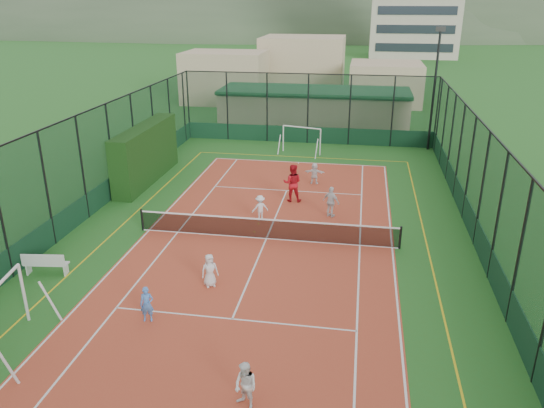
{
  "coord_description": "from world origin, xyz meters",
  "views": [
    {
      "loc": [
        3.84,
        -21.02,
        10.01
      ],
      "look_at": [
        0.05,
        1.23,
        1.2
      ],
      "focal_mm": 35.0,
      "sensor_mm": 36.0,
      "label": 1
    }
  ],
  "objects_px": {
    "floodlight_ne": "(434,91)",
    "clubhouse": "(314,108)",
    "futsal_goal_far": "(301,140)",
    "coach": "(292,183)",
    "child_far_left": "(260,208)",
    "futsal_goal_near": "(0,320)",
    "child_near_left": "(210,270)",
    "child_near_mid": "(147,304)",
    "child_far_right": "(331,202)",
    "child_near_right": "(246,386)",
    "white_bench": "(46,263)",
    "child_far_back": "(314,173)"
  },
  "relations": [
    {
      "from": "floodlight_ne",
      "to": "clubhouse",
      "type": "xyz_separation_m",
      "value": [
        -8.6,
        5.4,
        -2.55
      ]
    },
    {
      "from": "futsal_goal_far",
      "to": "coach",
      "type": "relative_size",
      "value": 1.4
    },
    {
      "from": "futsal_goal_far",
      "to": "child_far_left",
      "type": "xyz_separation_m",
      "value": [
        -0.57,
        -12.06,
        -0.27
      ]
    },
    {
      "from": "futsal_goal_near",
      "to": "child_near_left",
      "type": "bearing_deg",
      "value": -56.3
    },
    {
      "from": "child_near_mid",
      "to": "child_far_right",
      "type": "distance_m",
      "value": 11.35
    },
    {
      "from": "child_near_mid",
      "to": "child_near_right",
      "type": "bearing_deg",
      "value": -52.19
    },
    {
      "from": "white_bench",
      "to": "futsal_goal_near",
      "type": "bearing_deg",
      "value": -80.6
    },
    {
      "from": "child_far_left",
      "to": "child_near_mid",
      "type": "bearing_deg",
      "value": 49.51
    },
    {
      "from": "floodlight_ne",
      "to": "child_far_left",
      "type": "height_order",
      "value": "floodlight_ne"
    },
    {
      "from": "child_near_mid",
      "to": "child_far_right",
      "type": "relative_size",
      "value": 0.8
    },
    {
      "from": "child_near_right",
      "to": "clubhouse",
      "type": "bearing_deg",
      "value": 125.3
    },
    {
      "from": "white_bench",
      "to": "futsal_goal_near",
      "type": "relative_size",
      "value": 0.52
    },
    {
      "from": "futsal_goal_far",
      "to": "child_near_left",
      "type": "xyz_separation_m",
      "value": [
        -1.22,
        -18.54,
        -0.26
      ]
    },
    {
      "from": "coach",
      "to": "child_near_right",
      "type": "bearing_deg",
      "value": 89.46
    },
    {
      "from": "child_near_left",
      "to": "child_far_right",
      "type": "xyz_separation_m",
      "value": [
        3.97,
        7.44,
        0.13
      ]
    },
    {
      "from": "child_near_mid",
      "to": "child_far_right",
      "type": "xyz_separation_m",
      "value": [
        5.38,
        9.99,
        0.15
      ]
    },
    {
      "from": "child_near_left",
      "to": "child_far_left",
      "type": "distance_m",
      "value": 6.51
    },
    {
      "from": "floodlight_ne",
      "to": "child_near_left",
      "type": "relative_size",
      "value": 6.46
    },
    {
      "from": "futsal_goal_near",
      "to": "child_far_right",
      "type": "distance_m",
      "value": 15.18
    },
    {
      "from": "floodlight_ne",
      "to": "futsal_goal_far",
      "type": "distance_m",
      "value": 9.6
    },
    {
      "from": "futsal_goal_near",
      "to": "child_near_left",
      "type": "relative_size",
      "value": 2.51
    },
    {
      "from": "white_bench",
      "to": "child_far_back",
      "type": "bearing_deg",
      "value": 46.12
    },
    {
      "from": "child_far_left",
      "to": "child_far_right",
      "type": "relative_size",
      "value": 0.81
    },
    {
      "from": "child_near_right",
      "to": "child_far_back",
      "type": "distance_m",
      "value": 18.16
    },
    {
      "from": "child_far_left",
      "to": "child_far_right",
      "type": "xyz_separation_m",
      "value": [
        3.32,
        0.97,
        0.15
      ]
    },
    {
      "from": "clubhouse",
      "to": "child_near_right",
      "type": "height_order",
      "value": "clubhouse"
    },
    {
      "from": "clubhouse",
      "to": "futsal_goal_near",
      "type": "relative_size",
      "value": 4.74
    },
    {
      "from": "child_near_right",
      "to": "child_far_right",
      "type": "distance_m",
      "value": 13.43
    },
    {
      "from": "floodlight_ne",
      "to": "futsal_goal_near",
      "type": "distance_m",
      "value": 29.93
    },
    {
      "from": "child_near_mid",
      "to": "child_far_back",
      "type": "relative_size",
      "value": 1.0
    },
    {
      "from": "floodlight_ne",
      "to": "child_far_back",
      "type": "bearing_deg",
      "value": -129.51
    },
    {
      "from": "white_bench",
      "to": "futsal_goal_far",
      "type": "distance_m",
      "value": 20.24
    },
    {
      "from": "futsal_goal_far",
      "to": "child_far_back",
      "type": "relative_size",
      "value": 2.27
    },
    {
      "from": "child_near_left",
      "to": "child_far_back",
      "type": "xyz_separation_m",
      "value": [
        2.71,
        12.24,
        -0.02
      ]
    },
    {
      "from": "child_far_left",
      "to": "child_far_back",
      "type": "distance_m",
      "value": 6.13
    },
    {
      "from": "child_far_right",
      "to": "child_far_left",
      "type": "bearing_deg",
      "value": 45.58
    },
    {
      "from": "child_far_left",
      "to": "child_far_right",
      "type": "distance_m",
      "value": 3.46
    },
    {
      "from": "floodlight_ne",
      "to": "futsal_goal_far",
      "type": "xyz_separation_m",
      "value": [
        -8.7,
        -2.44,
        -3.22
      ]
    },
    {
      "from": "white_bench",
      "to": "child_near_left",
      "type": "bearing_deg",
      "value": -5.83
    },
    {
      "from": "child_near_right",
      "to": "child_far_left",
      "type": "bearing_deg",
      "value": 132.12
    },
    {
      "from": "child_far_right",
      "to": "child_far_back",
      "type": "xyz_separation_m",
      "value": [
        -1.26,
        4.8,
        -0.15
      ]
    },
    {
      "from": "child_near_right",
      "to": "child_near_left",
      "type": "bearing_deg",
      "value": 147.04
    },
    {
      "from": "white_bench",
      "to": "futsal_goal_near",
      "type": "distance_m",
      "value": 4.78
    },
    {
      "from": "white_bench",
      "to": "child_far_back",
      "type": "relative_size",
      "value": 1.37
    },
    {
      "from": "child_near_right",
      "to": "child_far_right",
      "type": "xyz_separation_m",
      "value": [
        1.32,
        13.36,
        0.09
      ]
    },
    {
      "from": "floodlight_ne",
      "to": "coach",
      "type": "distance_m",
      "value": 14.58
    },
    {
      "from": "clubhouse",
      "to": "child_near_right",
      "type": "distance_m",
      "value": 32.35
    },
    {
      "from": "child_far_left",
      "to": "child_far_right",
      "type": "height_order",
      "value": "child_far_right"
    },
    {
      "from": "clubhouse",
      "to": "child_far_left",
      "type": "height_order",
      "value": "clubhouse"
    },
    {
      "from": "child_near_right",
      "to": "futsal_goal_near",
      "type": "bearing_deg",
      "value": -155.88
    }
  ]
}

